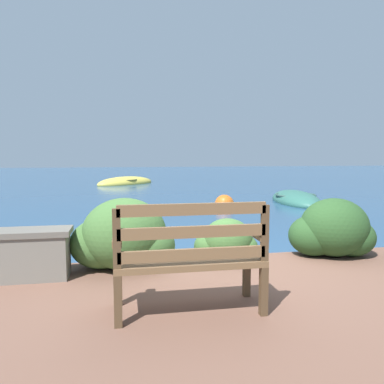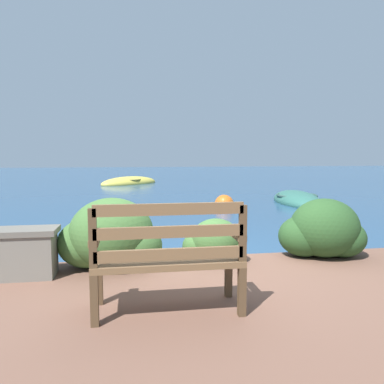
# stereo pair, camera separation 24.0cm
# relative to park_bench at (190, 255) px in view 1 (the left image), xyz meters

# --- Properties ---
(ground_plane) EXTENTS (80.00, 80.00, 0.00)m
(ground_plane) POSITION_rel_park_bench_xyz_m (0.69, 1.64, -0.70)
(ground_plane) COLOR navy
(park_bench) EXTENTS (1.22, 0.48, 0.93)m
(park_bench) POSITION_rel_park_bench_xyz_m (0.00, 0.00, 0.00)
(park_bench) COLOR brown
(park_bench) RESTS_ON patio_terrace
(hedge_clump_left) EXTENTS (1.19, 0.85, 0.81)m
(hedge_clump_left) POSITION_rel_park_bench_xyz_m (-0.53, 1.32, -0.13)
(hedge_clump_left) COLOR #426B33
(hedge_clump_left) RESTS_ON patio_terrace
(hedge_clump_centre) EXTENTS (0.77, 0.55, 0.52)m
(hedge_clump_centre) POSITION_rel_park_bench_xyz_m (0.70, 1.38, -0.25)
(hedge_clump_centre) COLOR #426B33
(hedge_clump_centre) RESTS_ON patio_terrace
(hedge_clump_right) EXTENTS (1.09, 0.78, 0.74)m
(hedge_clump_right) POSITION_rel_park_bench_xyz_m (2.10, 1.37, -0.16)
(hedge_clump_right) COLOR #284C23
(hedge_clump_right) RESTS_ON patio_terrace
(rowboat_nearest) EXTENTS (1.63, 3.08, 0.64)m
(rowboat_nearest) POSITION_rel_park_bench_xyz_m (4.84, 8.05, -0.64)
(rowboat_nearest) COLOR #336B5B
(rowboat_nearest) RESTS_ON ground_plane
(rowboat_mid) EXTENTS (3.35, 2.99, 0.69)m
(rowboat_mid) POSITION_rel_park_bench_xyz_m (-0.40, 16.25, -0.64)
(rowboat_mid) COLOR #DBC64C
(rowboat_mid) RESTS_ON ground_plane
(mooring_buoy) EXTENTS (0.61, 0.61, 0.55)m
(mooring_buoy) POSITION_rel_park_bench_xyz_m (2.30, 7.28, -0.60)
(mooring_buoy) COLOR orange
(mooring_buoy) RESTS_ON ground_plane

